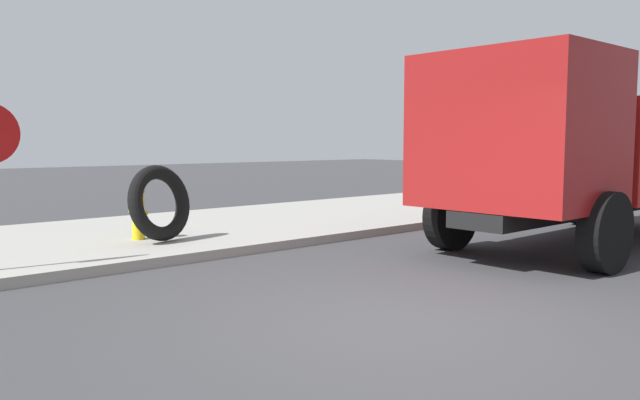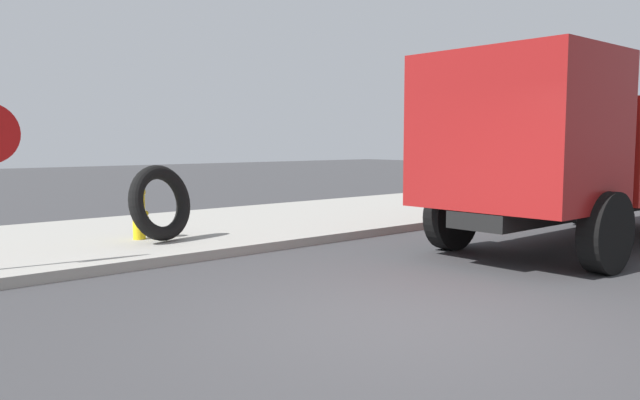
% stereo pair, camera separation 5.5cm
% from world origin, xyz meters
% --- Properties ---
extents(ground_plane, '(80.00, 80.00, 0.00)m').
position_xyz_m(ground_plane, '(0.00, 0.00, 0.00)').
color(ground_plane, '#38383A').
extents(sidewalk_curb, '(36.00, 5.00, 0.15)m').
position_xyz_m(sidewalk_curb, '(0.00, 6.50, 0.07)').
color(sidewalk_curb, '#99968E').
rests_on(sidewalk_curb, ground).
extents(fire_hydrant, '(0.23, 0.53, 0.90)m').
position_xyz_m(fire_hydrant, '(-0.02, 5.69, 0.63)').
color(fire_hydrant, yellow).
rests_on(fire_hydrant, sidewalk_curb).
extents(loose_tire, '(1.31, 0.79, 1.25)m').
position_xyz_m(loose_tire, '(0.14, 5.24, 0.77)').
color(loose_tire, black).
rests_on(loose_tire, sidewalk_curb).
extents(dump_truck_red, '(7.01, 2.83, 3.00)m').
position_xyz_m(dump_truck_red, '(5.89, 1.03, 1.61)').
color(dump_truck_red, red).
rests_on(dump_truck_red, ground).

